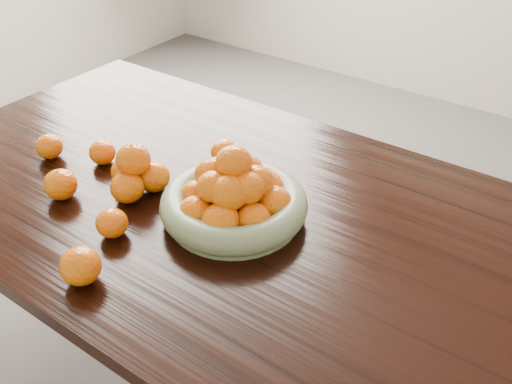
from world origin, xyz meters
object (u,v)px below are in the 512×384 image
Objects in this scene: loose_orange_0 at (60,185)px; dining_table at (253,241)px; orange_pyramid at (135,173)px; fruit_bowl at (234,198)px.

dining_table is at bearing 28.20° from loose_orange_0.
dining_table is 12.85× the size of orange_pyramid.
fruit_bowl is 4.19× the size of loose_orange_0.
fruit_bowl is at bearing 24.44° from loose_orange_0.
orange_pyramid is at bearing -161.29° from dining_table.
fruit_bowl is at bearing 11.38° from orange_pyramid.
fruit_bowl is 0.44m from loose_orange_0.
fruit_bowl reaches higher than orange_pyramid.
orange_pyramid reaches higher than dining_table.
fruit_bowl is 0.27m from orange_pyramid.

